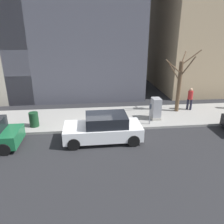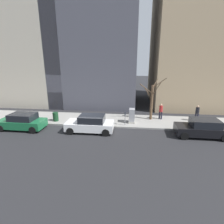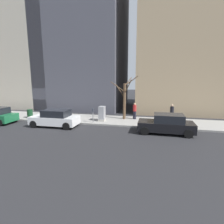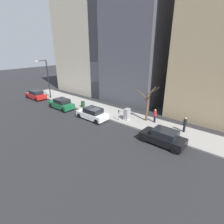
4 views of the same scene
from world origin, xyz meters
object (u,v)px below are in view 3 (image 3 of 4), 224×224
at_px(parked_car_white, 55,118).
at_px(utility_box, 102,114).
at_px(trash_bin, 30,114).
at_px(pedestrian_near_meter, 172,112).
at_px(office_block_center, 86,47).
at_px(parking_meter, 93,114).
at_px(office_tower_right, 31,44).
at_px(office_tower_left, 188,26).
at_px(bare_tree, 124,99).
at_px(parked_car_black, 166,124).
at_px(pedestrian_midblock, 135,110).

xyz_separation_m(parked_car_white, utility_box, (2.43, -3.65, 0.11)).
relative_size(trash_bin, pedestrian_near_meter, 0.54).
bearing_deg(utility_box, office_block_center, 28.06).
distance_m(parking_meter, utility_box, 1.07).
bearing_deg(utility_box, parking_meter, 143.13).
relative_size(utility_box, office_tower_right, 0.07).
relative_size(office_block_center, office_tower_right, 0.90).
bearing_deg(parking_meter, office_tower_left, -40.59).
bearing_deg(office_tower_right, trash_bin, -146.38).
distance_m(utility_box, trash_bin, 7.83).
bearing_deg(bare_tree, utility_box, 122.76).
xyz_separation_m(bare_tree, pedestrian_near_meter, (-0.04, -4.63, -1.11)).
height_order(trash_bin, office_tower_left, office_tower_left).
xyz_separation_m(parked_car_white, trash_bin, (2.03, 4.17, -0.14)).
distance_m(parked_car_black, parked_car_white, 9.54).
bearing_deg(office_block_center, parking_meter, -156.69).
bearing_deg(bare_tree, trash_bin, 99.77).
bearing_deg(bare_tree, office_tower_left, -37.52).
bearing_deg(parked_car_black, utility_box, 68.73).
xyz_separation_m(parking_meter, pedestrian_midblock, (2.34, -3.68, 0.11)).
bearing_deg(office_tower_left, bare_tree, 142.48).
bearing_deg(utility_box, bare_tree, -57.24).
height_order(bare_tree, pedestrian_near_meter, bare_tree).
bearing_deg(bare_tree, parking_meter, 129.00).
distance_m(trash_bin, office_tower_right, 15.92).
relative_size(parking_meter, trash_bin, 1.50).
bearing_deg(parking_meter, office_tower_right, 52.03).
relative_size(utility_box, bare_tree, 0.33).
relative_size(parked_car_black, parked_car_white, 1.00).
relative_size(bare_tree, trash_bin, 4.86).
distance_m(utility_box, office_tower_right, 20.32).
distance_m(utility_box, bare_tree, 2.74).
relative_size(trash_bin, office_tower_left, 0.04).
distance_m(parked_car_white, parking_meter, 3.41).
bearing_deg(bare_tree, pedestrian_near_meter, -90.45).
height_order(parked_car_white, office_block_center, office_block_center).
bearing_deg(parked_car_black, pedestrian_midblock, 37.07).
xyz_separation_m(trash_bin, pedestrian_midblock, (1.89, -10.86, 0.49)).
bearing_deg(pedestrian_midblock, trash_bin, -128.32).
height_order(pedestrian_near_meter, office_tower_right, office_tower_right).
height_order(trash_bin, pedestrian_midblock, pedestrian_midblock).
bearing_deg(utility_box, parked_car_black, -111.89).
height_order(parked_car_black, trash_bin, parked_car_black).
xyz_separation_m(parked_car_white, pedestrian_midblock, (3.92, -6.69, 0.35)).
relative_size(utility_box, pedestrian_near_meter, 0.86).
bearing_deg(pedestrian_near_meter, trash_bin, 57.35).
relative_size(utility_box, office_tower_left, 0.06).
bearing_deg(trash_bin, office_tower_left, -57.28).
bearing_deg(pedestrian_near_meter, office_tower_left, -53.69).
xyz_separation_m(trash_bin, office_block_center, (10.21, -2.59, 8.41)).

